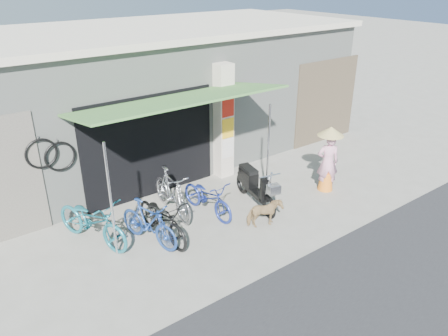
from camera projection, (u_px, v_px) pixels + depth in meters
ground at (258, 222)px, 9.64m from camera, size 80.00×80.00×0.00m
bicycle_shop at (145, 93)px, 12.58m from camera, size 12.30×5.30×3.66m
shop_pillar at (223, 122)px, 11.26m from camera, size 0.42×0.44×3.00m
awning at (180, 102)px, 9.28m from camera, size 4.60×1.88×2.72m
neighbour_right at (326, 101)px, 13.71m from camera, size 2.60×0.06×2.60m
bike_teal at (92, 221)px, 8.72m from camera, size 1.29×2.04×1.01m
bike_blue at (149, 223)px, 8.72m from camera, size 0.84×1.62×0.94m
bike_black at (162, 218)px, 8.89m from camera, size 0.68×1.79×0.93m
bike_silver at (172, 192)px, 9.77m from camera, size 0.65×1.81×1.06m
bike_navy at (208, 197)px, 9.79m from camera, size 0.71×1.67×0.86m
street_dog at (264, 213)px, 9.35m from camera, size 0.82×0.55×0.64m
moped at (254, 186)px, 10.19m from camera, size 0.66×1.83×1.05m
nun at (328, 159)px, 10.72m from camera, size 0.65×0.64×1.67m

